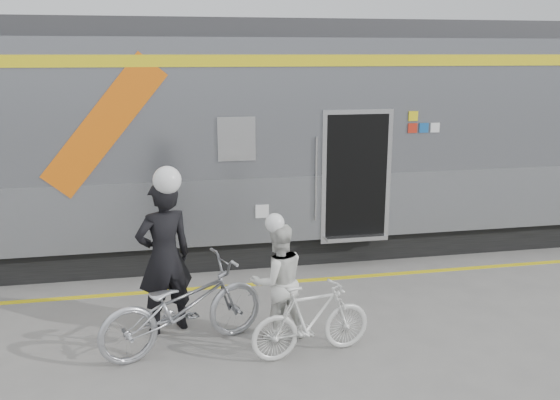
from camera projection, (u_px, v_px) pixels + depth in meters
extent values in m
plane|color=slate|center=(260.00, 351.00, 7.28)|extent=(90.00, 90.00, 0.00)
cube|color=black|center=(218.00, 233.00, 11.20)|extent=(24.00, 2.70, 0.50)
cube|color=#9EA0A5|center=(217.00, 192.00, 11.00)|extent=(24.00, 3.00, 1.10)
cube|color=slate|center=(214.00, 103.00, 10.61)|extent=(24.00, 3.00, 2.20)
cube|color=#38383A|center=(213.00, 30.00, 10.31)|extent=(24.00, 2.64, 0.30)
cube|color=yellow|center=(222.00, 61.00, 8.99)|extent=(24.00, 0.02, 0.18)
cube|color=orange|center=(104.00, 126.00, 8.88)|extent=(1.96, 0.01, 2.19)
cube|color=black|center=(237.00, 139.00, 9.32)|extent=(0.55, 0.02, 0.65)
cube|color=black|center=(353.00, 175.00, 10.06)|extent=(1.05, 0.45, 2.10)
cube|color=silver|center=(357.00, 177.00, 9.86)|extent=(1.20, 0.02, 2.25)
cylinder|color=silver|center=(316.00, 179.00, 9.71)|extent=(0.04, 0.04, 1.40)
cube|color=silver|center=(355.00, 237.00, 10.07)|extent=(1.05, 0.25, 0.06)
cube|color=yellow|center=(413.00, 116.00, 9.80)|extent=(0.16, 0.01, 0.16)
cube|color=#B62514|center=(413.00, 128.00, 9.85)|extent=(0.16, 0.01, 0.16)
cube|color=#175297|center=(424.00, 128.00, 9.88)|extent=(0.16, 0.01, 0.16)
cube|color=silver|center=(435.00, 128.00, 9.92)|extent=(0.16, 0.01, 0.16)
cube|color=silver|center=(262.00, 211.00, 9.68)|extent=(0.22, 0.01, 0.22)
cube|color=yellow|center=(238.00, 285.00, 9.33)|extent=(24.00, 0.12, 0.01)
imported|color=black|center=(164.00, 257.00, 7.60)|extent=(0.86, 0.72, 2.03)
imported|color=#A5A7AD|center=(183.00, 306.00, 7.23)|extent=(2.25, 1.44, 1.12)
imported|color=silver|center=(278.00, 281.00, 7.48)|extent=(0.82, 0.68, 1.51)
imported|color=silver|center=(311.00, 320.00, 7.09)|extent=(1.57, 0.67, 0.92)
sphere|color=white|center=(160.00, 166.00, 7.32)|extent=(0.35, 0.35, 0.35)
sphere|color=white|center=(278.00, 215.00, 7.27)|extent=(0.24, 0.24, 0.24)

